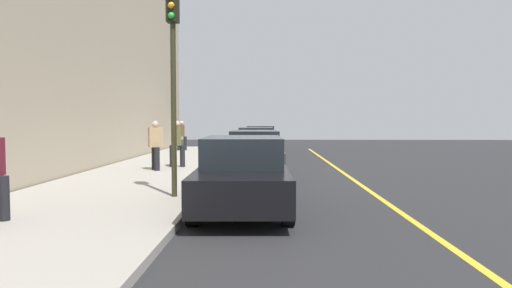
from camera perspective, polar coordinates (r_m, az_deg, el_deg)
ground_plane at (r=15.30m, az=-0.44°, el=-3.97°), size 56.00×56.00×0.00m
sidewalk at (r=15.75m, az=-12.55°, el=-3.56°), size 28.00×4.60×0.15m
lane_stripe_centre at (r=15.53m, az=11.48°, el=-3.91°), size 28.00×0.14×0.01m
parked_car_silver at (r=27.26m, az=0.59°, el=0.70°), size 4.14×1.94×1.51m
parked_car_white at (r=21.88m, az=0.02°, el=0.13°), size 4.64×1.92×1.51m
parked_car_charcoal at (r=15.18m, az=-0.24°, el=-1.15°), size 4.70×2.02×1.51m
parked_car_black at (r=9.39m, az=-1.68°, el=-3.73°), size 4.59×1.99×1.51m
pedestrian_brown_coat at (r=26.03m, az=-9.39°, el=1.18°), size 0.51×0.54×1.68m
pedestrian_olive_coat at (r=16.71m, az=-9.97°, el=0.21°), size 0.50×0.55×1.69m
pedestrian_tan_coat at (r=15.79m, az=-12.64°, el=0.01°), size 0.52×0.54×1.69m
traffic_light_pole at (r=10.28m, az=-10.48°, el=10.59°), size 0.35×0.26×4.57m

